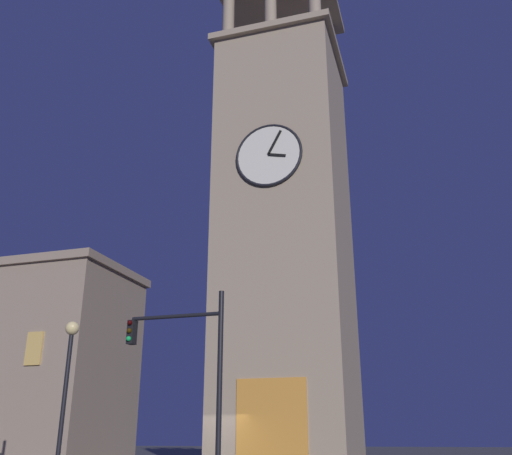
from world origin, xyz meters
TOP-DOWN VIEW (x-y plane):
  - clocktower at (-2.29, -4.57)m, footprint 7.02×7.05m
  - traffic_signal_far at (-2.27, 7.73)m, footprint 3.18×0.41m
  - street_lamp at (1.67, 8.11)m, footprint 0.44×0.44m

SIDE VIEW (x-z plane):
  - street_lamp at x=1.67m, z-range 1.00..6.00m
  - traffic_signal_far at x=-2.27m, z-range 0.80..6.53m
  - clocktower at x=-2.29m, z-range -2.85..27.21m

